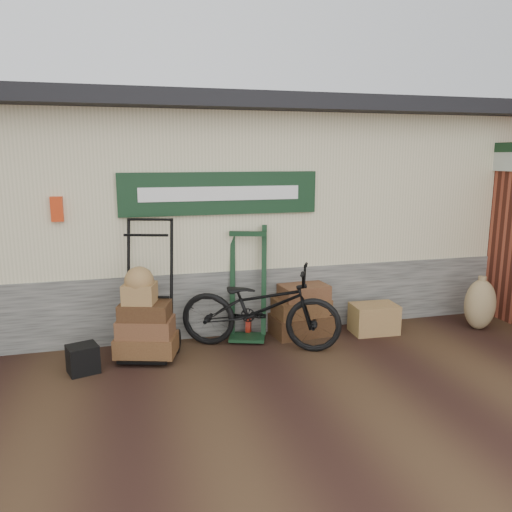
{
  "coord_description": "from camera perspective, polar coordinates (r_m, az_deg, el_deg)",
  "views": [
    {
      "loc": [
        -1.51,
        -5.43,
        2.42
      ],
      "look_at": [
        0.16,
        0.9,
        1.11
      ],
      "focal_mm": 35.0,
      "sensor_mm": 36.0,
      "label": 1
    }
  ],
  "objects": [
    {
      "name": "burlap_sack_left",
      "position": [
        7.77,
        24.23,
        -5.06
      ],
      "size": [
        0.47,
        0.4,
        0.72
      ],
      "primitive_type": "ellipsoid",
      "rotation": [
        0.0,
        0.0,
        0.04
      ],
      "color": "olive",
      "rests_on": "ground"
    },
    {
      "name": "ground",
      "position": [
        6.13,
        0.73,
        -11.93
      ],
      "size": [
        80.0,
        80.0,
        0.0
      ],
      "primitive_type": "plane",
      "color": "black",
      "rests_on": "ground"
    },
    {
      "name": "suitcase_stack",
      "position": [
        6.92,
        5.2,
        -6.09
      ],
      "size": [
        0.85,
        0.58,
        0.71
      ],
      "primitive_type": null,
      "rotation": [
        0.0,
        0.0,
        0.1
      ],
      "color": "#3D2213",
      "rests_on": "ground"
    },
    {
      "name": "station_building",
      "position": [
        8.34,
        -4.33,
        5.74
      ],
      "size": [
        14.4,
        4.1,
        3.2
      ],
      "color": "#4C4C47",
      "rests_on": "ground"
    },
    {
      "name": "green_barrow",
      "position": [
        6.67,
        -0.93,
        -3.1
      ],
      "size": [
        0.67,
        0.62,
        1.52
      ],
      "primitive_type": null,
      "rotation": [
        0.0,
        0.0,
        -0.33
      ],
      "color": "black",
      "rests_on": "ground"
    },
    {
      "name": "porter_trolley",
      "position": [
        6.22,
        -12.21,
        -3.52
      ],
      "size": [
        1.01,
        0.87,
        1.71
      ],
      "primitive_type": null,
      "rotation": [
        0.0,
        0.0,
        -0.3
      ],
      "color": "black",
      "rests_on": "ground"
    },
    {
      "name": "wicker_hamper",
      "position": [
        7.19,
        13.33,
        -6.96
      ],
      "size": [
        0.64,
        0.43,
        0.41
      ],
      "primitive_type": "cube",
      "rotation": [
        0.0,
        0.0,
        -0.04
      ],
      "color": "brown",
      "rests_on": "ground"
    },
    {
      "name": "bicycle",
      "position": [
        6.35,
        0.49,
        -5.36
      ],
      "size": [
        1.51,
        2.18,
        1.2
      ],
      "primitive_type": "imported",
      "rotation": [
        0.0,
        0.0,
        1.14
      ],
      "color": "black",
      "rests_on": "ground"
    },
    {
      "name": "black_trunk",
      "position": [
        6.11,
        -19.18,
        -11.05
      ],
      "size": [
        0.39,
        0.36,
        0.32
      ],
      "primitive_type": "cube",
      "rotation": [
        0.0,
        0.0,
        0.32
      ],
      "color": "black",
      "rests_on": "ground"
    }
  ]
}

